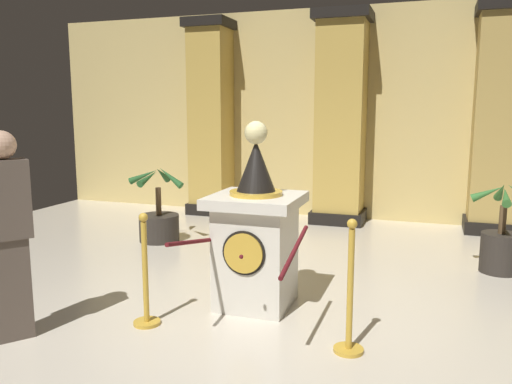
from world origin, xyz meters
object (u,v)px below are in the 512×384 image
object	(u,v)px
bystander_guest	(8,230)
pedestal_clock	(256,237)
potted_palm_right	(501,244)
stanchion_near	(146,286)
potted_palm_left	(159,221)
stanchion_far	(350,306)

from	to	relation	value
bystander_guest	pedestal_clock	bearing A→B (deg)	38.61
pedestal_clock	potted_palm_right	bearing A→B (deg)	38.64
stanchion_near	potted_palm_left	world-z (taller)	potted_palm_left
stanchion_far	bystander_guest	bearing A→B (deg)	-166.54
potted_palm_right	bystander_guest	distance (m)	5.22
potted_palm_right	stanchion_near	bearing A→B (deg)	-139.89
pedestal_clock	stanchion_far	bearing A→B (deg)	-34.49
stanchion_far	potted_palm_right	bearing A→B (deg)	62.32
pedestal_clock	bystander_guest	world-z (taller)	pedestal_clock
stanchion_far	potted_palm_left	world-z (taller)	potted_palm_left
pedestal_clock	potted_palm_right	distance (m)	3.06
pedestal_clock	stanchion_far	world-z (taller)	pedestal_clock
pedestal_clock	potted_palm_right	world-z (taller)	pedestal_clock
stanchion_far	potted_palm_right	xyz separation A→B (m)	(1.36, 2.59, -0.05)
stanchion_far	potted_palm_right	world-z (taller)	potted_palm_right
pedestal_clock	stanchion_near	xyz separation A→B (m)	(-0.77, -0.75, -0.33)
potted_palm_left	potted_palm_right	bearing A→B (deg)	0.03
pedestal_clock	potted_palm_left	bearing A→B (deg)	138.41
stanchion_far	pedestal_clock	bearing A→B (deg)	145.51
stanchion_near	bystander_guest	distance (m)	1.22
pedestal_clock	bystander_guest	bearing A→B (deg)	-141.39
pedestal_clock	bystander_guest	size ratio (longest dim) A/B	1.03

